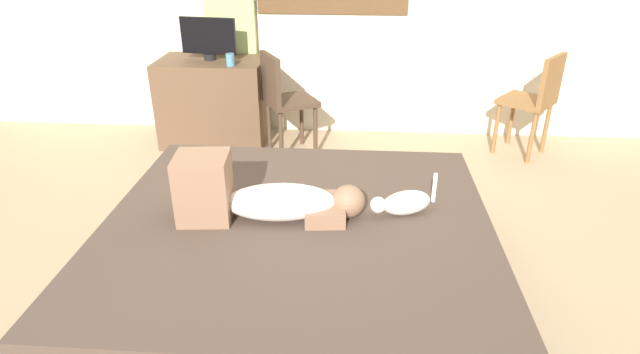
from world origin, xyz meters
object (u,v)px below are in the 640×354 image
object	(u,v)px
chair_by_desk	(283,97)
chair_spare	(536,97)
tv_monitor	(208,38)
bed	(298,256)
desk	(214,102)
cup	(230,60)
person_lying	(261,197)
cat	(403,203)

from	to	relation	value
chair_by_desk	chair_spare	size ratio (longest dim) A/B	1.00
tv_monitor	chair_by_desk	bearing A→B (deg)	-21.27
bed	desk	distance (m)	2.29
desk	cup	bearing A→B (deg)	-41.44
cup	desk	bearing A→B (deg)	138.56
person_lying	cup	distance (m)	1.95
desk	tv_monitor	size ratio (longest dim) A/B	1.88
bed	desk	size ratio (longest dim) A/B	2.23
chair_spare	desk	bearing A→B (deg)	177.58
bed	cup	distance (m)	2.10
person_lying	cup	world-z (taller)	cup
desk	chair_by_desk	size ratio (longest dim) A/B	1.05
desk	chair_by_desk	bearing A→B (deg)	-21.23
person_lying	chair_spare	world-z (taller)	chair_spare
cat	cup	xyz separation A→B (m)	(-1.28, 1.77, 0.29)
desk	chair_by_desk	distance (m)	0.71
person_lying	tv_monitor	bearing A→B (deg)	111.11
tv_monitor	chair_by_desk	world-z (taller)	tv_monitor
cat	cup	bearing A→B (deg)	125.98
cat	tv_monitor	distance (m)	2.51
person_lying	desk	size ratio (longest dim) A/B	1.05
person_lying	cat	xyz separation A→B (m)	(0.72, 0.08, -0.05)
person_lying	desk	world-z (taller)	person_lying
cat	tv_monitor	world-z (taller)	tv_monitor
bed	cat	world-z (taller)	cat
cat	tv_monitor	bearing A→B (deg)	127.44
tv_monitor	person_lying	bearing A→B (deg)	-68.89
cup	chair_spare	xyz separation A→B (m)	(2.48, 0.08, -0.28)
bed	cat	size ratio (longest dim) A/B	5.86
cup	chair_by_desk	distance (m)	0.51
tv_monitor	chair_spare	bearing A→B (deg)	-2.42
chair_by_desk	desk	bearing A→B (deg)	158.77
cat	desk	distance (m)	2.48
desk	tv_monitor	world-z (taller)	tv_monitor
bed	cup	world-z (taller)	cup
tv_monitor	chair_by_desk	xyz separation A→B (m)	(0.65, -0.25, -0.41)
bed	chair_spare	xyz separation A→B (m)	(1.73, 1.95, 0.29)
chair_spare	cat	bearing A→B (deg)	-123.00
bed	tv_monitor	bearing A→B (deg)	115.16
bed	chair_by_desk	xyz separation A→B (m)	(-0.32, 1.81, 0.29)
person_lying	chair_by_desk	world-z (taller)	chair_by_desk
chair_spare	tv_monitor	bearing A→B (deg)	177.58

